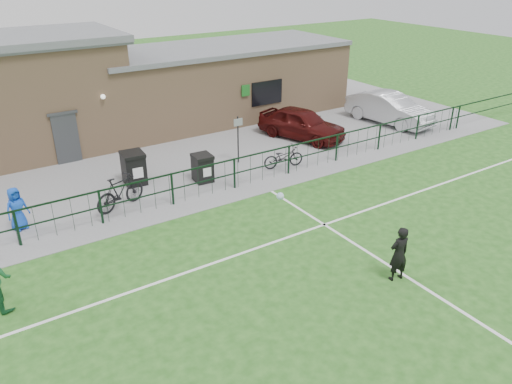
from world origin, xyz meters
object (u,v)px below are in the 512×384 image
car_maroon (301,123)px  bicycle_d (120,192)px  bicycle_e (283,157)px  car_silver (389,108)px  spectator_child (17,209)px  wheelie_bin_left (134,169)px  wheelie_bin_right (203,169)px  sign_post (238,140)px

car_maroon → bicycle_d: (-9.64, -2.36, -0.13)m
bicycle_e → bicycle_d: bearing=101.1°
car_silver → spectator_child: 18.13m
car_silver → bicycle_d: (-14.87, -1.77, -0.17)m
wheelie_bin_left → bicycle_e: bearing=-13.1°
wheelie_bin_right → bicycle_e: wheelie_bin_right is taller
wheelie_bin_right → car_silver: 11.54m
spectator_child → bicycle_d: bearing=-24.3°
wheelie_bin_left → bicycle_d: 2.03m
car_maroon → wheelie_bin_right: bearing=177.4°
sign_post → car_maroon: 4.24m
wheelie_bin_left → sign_post: 4.44m
wheelie_bin_left → wheelie_bin_right: 2.59m
sign_post → bicycle_d: sign_post is taller
sign_post → bicycle_e: sign_post is taller
car_silver → wheelie_bin_left: bearing=173.4°
sign_post → bicycle_d: bearing=-166.3°
wheelie_bin_right → sign_post: bearing=26.2°
wheelie_bin_right → bicycle_e: (3.40, -0.59, -0.04)m
sign_post → bicycle_e: bearing=-49.1°
bicycle_d → car_maroon: bearing=-96.0°
bicycle_e → car_maroon: bearing=-36.8°
bicycle_d → spectator_child: size_ratio=1.38×
car_silver → bicycle_e: car_silver is taller
bicycle_d → spectator_child: spectator_child is taller
car_silver → bicycle_e: size_ratio=2.72×
spectator_child → wheelie_bin_right: bearing=-17.1°
wheelie_bin_left → sign_post: (4.41, -0.34, 0.42)m
wheelie_bin_left → bicycle_d: bearing=-118.9°
wheelie_bin_right → spectator_child: (-6.61, -0.15, 0.22)m
bicycle_d → bicycle_e: bicycle_d is taller
car_maroon → spectator_child: (-12.84, -2.03, -0.01)m
car_maroon → bicycle_d: bearing=174.4°
car_silver → bicycle_d: size_ratio=2.35×
wheelie_bin_right → sign_post: 2.36m
wheelie_bin_left → car_silver: 13.75m
bicycle_d → wheelie_bin_right: bearing=-101.8°
spectator_child → car_silver: bearing=-13.8°
bicycle_d → spectator_child: bearing=64.3°
car_silver → spectator_child: size_ratio=3.26×
sign_post → spectator_child: sign_post is taller
spectator_child → wheelie_bin_left: bearing=-0.9°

